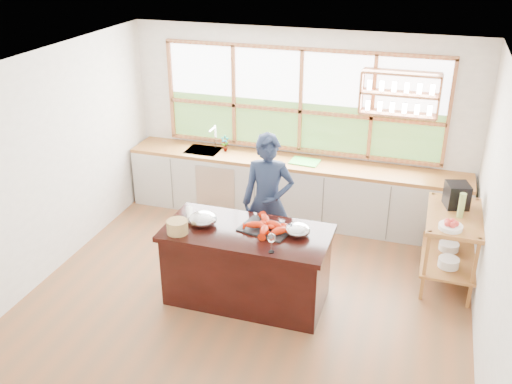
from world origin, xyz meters
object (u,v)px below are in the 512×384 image
at_px(island, 247,265).
at_px(wicker_basket, 177,227).
at_px(cook, 268,202).
at_px(espresso_machine, 457,195).

distance_m(island, wicker_basket, 0.92).
bearing_deg(wicker_basket, cook, 56.36).
distance_m(cook, wicker_basket, 1.29).
bearing_deg(espresso_machine, cook, 177.41).
height_order(espresso_machine, wicker_basket, espresso_machine).
bearing_deg(cook, wicker_basket, -132.58).
bearing_deg(island, wicker_basket, -159.03).
relative_size(island, cook, 1.06).
xyz_separation_m(espresso_machine, wicker_basket, (-2.90, -1.60, -0.07)).
bearing_deg(wicker_basket, island, 20.97).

